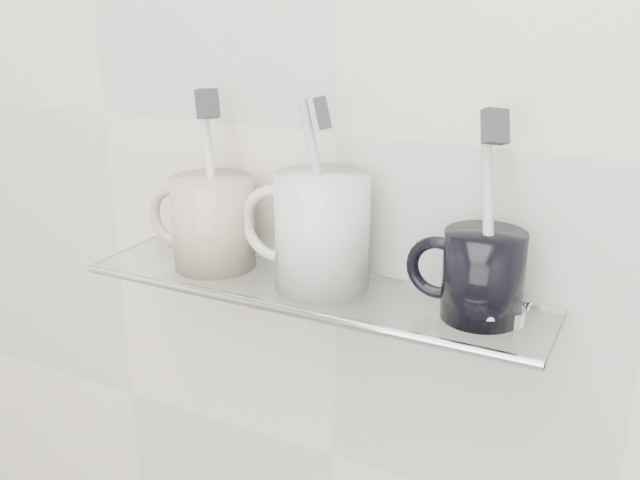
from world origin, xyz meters
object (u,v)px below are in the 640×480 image
Objects in this scene: mug_left at (213,222)px; shelf_glass at (310,289)px; mug_center at (322,232)px; mug_right at (483,275)px.

shelf_glass is at bearing -12.98° from mug_left.
mug_center reaches higher than shelf_glass.
mug_left is 0.13m from mug_center.
mug_center is at bearing -173.83° from mug_right.
mug_right reaches higher than shelf_glass.
mug_right is (0.30, 0.00, -0.01)m from mug_left.
mug_center reaches higher than mug_left.
mug_center is at bearing -10.64° from mug_left.
mug_left is at bearing -173.83° from mug_right.
mug_left is 0.84× the size of mug_center.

